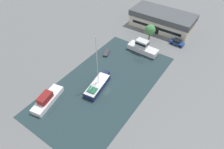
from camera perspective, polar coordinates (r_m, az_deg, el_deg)
The scene contains 9 objects.
ground_plane at distance 49.91m, azimuth -1.91°, elevation -2.70°, with size 440.00×440.00×0.00m, color slate.
water_canal at distance 49.91m, azimuth -1.91°, elevation -2.70°, with size 20.49×38.70×0.01m, color #23383D.
warehouse_building at distance 72.70m, azimuth 14.10°, elevation 14.90°, with size 21.11×10.07×5.62m.
quay_tree_near_building at distance 63.70m, azimuth 10.86°, elevation 12.38°, with size 3.26×3.26×5.65m.
parked_car at distance 65.78m, azimuth 18.09°, elevation 8.74°, with size 4.43×2.14×1.68m.
sailboat_moored at distance 48.63m, azimuth -4.12°, elevation -3.05°, with size 4.18×9.90×14.30m.
motor_cruiser at distance 59.93m, azimuth 8.73°, elevation 7.54°, with size 9.18×3.29×3.83m.
small_dinghy at distance 59.21m, azimuth -1.57°, elevation 6.23°, with size 2.47×3.77×0.48m.
cabin_boat at distance 47.67m, azimuth -18.04°, elevation -6.74°, with size 4.47×9.14×2.60m.
Camera 1 is at (21.29, -27.54, 35.78)m, focal length 32.00 mm.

